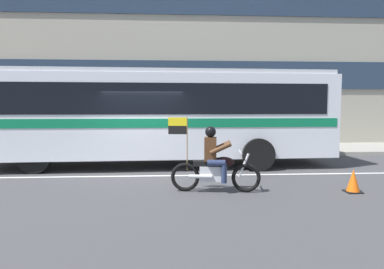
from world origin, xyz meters
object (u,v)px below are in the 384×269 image
at_px(transit_bus, 156,111).
at_px(motorcycle_with_rider, 214,164).
at_px(fire_hydrant, 87,142).
at_px(traffic_cone, 353,182).

xyz_separation_m(transit_bus, motorcycle_with_rider, (1.53, -3.80, -1.22)).
height_order(motorcycle_with_rider, fire_hydrant, motorcycle_with_rider).
height_order(motorcycle_with_rider, traffic_cone, motorcycle_with_rider).
height_order(fire_hydrant, traffic_cone, fire_hydrant).
bearing_deg(fire_hydrant, transit_bus, -44.72).
distance_m(transit_bus, fire_hydrant, 4.54).
xyz_separation_m(transit_bus, traffic_cone, (4.81, -4.06, -1.63)).
bearing_deg(motorcycle_with_rider, transit_bus, 111.88).
bearing_deg(fire_hydrant, motorcycle_with_rider, -56.09).
distance_m(motorcycle_with_rider, fire_hydrant, 8.25).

